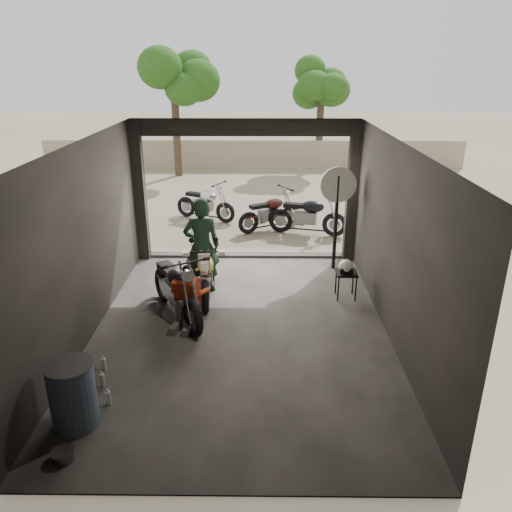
{
  "coord_description": "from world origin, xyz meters",
  "views": [
    {
      "loc": [
        0.35,
        -7.52,
        4.36
      ],
      "look_at": [
        0.26,
        0.6,
        1.16
      ],
      "focal_mm": 35.0,
      "sensor_mm": 36.0,
      "label": 1
    }
  ],
  "objects_px": {
    "main_bike": "(206,269)",
    "oil_drum": "(73,396)",
    "outside_bike_a": "(205,201)",
    "helmet": "(346,266)",
    "mechanic": "(185,300)",
    "stool": "(346,276)",
    "outside_bike_c": "(308,212)",
    "sign_post": "(337,202)",
    "outside_bike_b": "(270,210)",
    "left_bike": "(176,285)",
    "rider": "(202,246)"
  },
  "relations": [
    {
      "from": "left_bike",
      "to": "outside_bike_b",
      "type": "distance_m",
      "value": 5.32
    },
    {
      "from": "outside_bike_a",
      "to": "helmet",
      "type": "height_order",
      "value": "outside_bike_a"
    },
    {
      "from": "stool",
      "to": "outside_bike_b",
      "type": "bearing_deg",
      "value": 108.5
    },
    {
      "from": "outside_bike_b",
      "to": "left_bike",
      "type": "bearing_deg",
      "value": 130.24
    },
    {
      "from": "left_bike",
      "to": "outside_bike_a",
      "type": "distance_m",
      "value": 5.95
    },
    {
      "from": "mechanic",
      "to": "stool",
      "type": "bearing_deg",
      "value": 35.59
    },
    {
      "from": "stool",
      "to": "mechanic",
      "type": "bearing_deg",
      "value": -158.0
    },
    {
      "from": "rider",
      "to": "stool",
      "type": "distance_m",
      "value": 2.87
    },
    {
      "from": "rider",
      "to": "outside_bike_c",
      "type": "bearing_deg",
      "value": -133.13
    },
    {
      "from": "outside_bike_b",
      "to": "outside_bike_c",
      "type": "bearing_deg",
      "value": -141.31
    },
    {
      "from": "rider",
      "to": "sign_post",
      "type": "height_order",
      "value": "sign_post"
    },
    {
      "from": "outside_bike_a",
      "to": "mechanic",
      "type": "relative_size",
      "value": 1.58
    },
    {
      "from": "left_bike",
      "to": "mechanic",
      "type": "height_order",
      "value": "left_bike"
    },
    {
      "from": "outside_bike_a",
      "to": "outside_bike_c",
      "type": "xyz_separation_m",
      "value": [
        2.86,
        -1.29,
        0.04
      ]
    },
    {
      "from": "main_bike",
      "to": "oil_drum",
      "type": "xyz_separation_m",
      "value": [
        -1.28,
        -3.76,
        -0.14
      ]
    },
    {
      "from": "main_bike",
      "to": "helmet",
      "type": "bearing_deg",
      "value": -5.75
    },
    {
      "from": "outside_bike_c",
      "to": "left_bike",
      "type": "bearing_deg",
      "value": 163.23
    },
    {
      "from": "mechanic",
      "to": "oil_drum",
      "type": "bearing_deg",
      "value": -99.02
    },
    {
      "from": "outside_bike_b",
      "to": "oil_drum",
      "type": "relative_size",
      "value": 1.89
    },
    {
      "from": "outside_bike_b",
      "to": "helmet",
      "type": "height_order",
      "value": "outside_bike_b"
    },
    {
      "from": "helmet",
      "to": "stool",
      "type": "bearing_deg",
      "value": 45.99
    },
    {
      "from": "left_bike",
      "to": "oil_drum",
      "type": "relative_size",
      "value": 2.12
    },
    {
      "from": "stool",
      "to": "helmet",
      "type": "distance_m",
      "value": 0.21
    },
    {
      "from": "stool",
      "to": "helmet",
      "type": "bearing_deg",
      "value": -138.68
    },
    {
      "from": "mechanic",
      "to": "outside_bike_a",
      "type": "bearing_deg",
      "value": 106.54
    },
    {
      "from": "outside_bike_a",
      "to": "outside_bike_b",
      "type": "xyz_separation_m",
      "value": [
        1.87,
        -0.92,
        -0.0
      ]
    },
    {
      "from": "outside_bike_a",
      "to": "outside_bike_b",
      "type": "distance_m",
      "value": 2.08
    },
    {
      "from": "outside_bike_b",
      "to": "oil_drum",
      "type": "height_order",
      "value": "outside_bike_b"
    },
    {
      "from": "outside_bike_c",
      "to": "helmet",
      "type": "height_order",
      "value": "outside_bike_c"
    },
    {
      "from": "left_bike",
      "to": "oil_drum",
      "type": "distance_m",
      "value": 3.03
    },
    {
      "from": "left_bike",
      "to": "oil_drum",
      "type": "bearing_deg",
      "value": -136.04
    },
    {
      "from": "mechanic",
      "to": "oil_drum",
      "type": "xyz_separation_m",
      "value": [
        -1.05,
        -2.51,
        -0.09
      ]
    },
    {
      "from": "rider",
      "to": "sign_post",
      "type": "bearing_deg",
      "value": -166.27
    },
    {
      "from": "outside_bike_b",
      "to": "rider",
      "type": "bearing_deg",
      "value": 129.78
    },
    {
      "from": "outside_bike_c",
      "to": "mechanic",
      "type": "bearing_deg",
      "value": 167.08
    },
    {
      "from": "rider",
      "to": "mechanic",
      "type": "height_order",
      "value": "rider"
    },
    {
      "from": "helmet",
      "to": "outside_bike_c",
      "type": "bearing_deg",
      "value": 100.51
    },
    {
      "from": "rider",
      "to": "mechanic",
      "type": "relative_size",
      "value": 1.8
    },
    {
      "from": "outside_bike_c",
      "to": "oil_drum",
      "type": "height_order",
      "value": "outside_bike_c"
    },
    {
      "from": "rider",
      "to": "helmet",
      "type": "bearing_deg",
      "value": 164.14
    },
    {
      "from": "outside_bike_a",
      "to": "sign_post",
      "type": "distance_m",
      "value": 4.99
    },
    {
      "from": "stool",
      "to": "oil_drum",
      "type": "bearing_deg",
      "value": -137.2
    },
    {
      "from": "main_bike",
      "to": "outside_bike_a",
      "type": "xyz_separation_m",
      "value": [
        -0.56,
        5.09,
        -0.01
      ]
    },
    {
      "from": "sign_post",
      "to": "outside_bike_c",
      "type": "bearing_deg",
      "value": 107.81
    },
    {
      "from": "main_bike",
      "to": "outside_bike_a",
      "type": "bearing_deg",
      "value": 92.23
    },
    {
      "from": "outside_bike_c",
      "to": "sign_post",
      "type": "xyz_separation_m",
      "value": [
        0.39,
        -2.38,
        0.93
      ]
    },
    {
      "from": "left_bike",
      "to": "sign_post",
      "type": "height_order",
      "value": "sign_post"
    },
    {
      "from": "left_bike",
      "to": "oil_drum",
      "type": "xyz_separation_m",
      "value": [
        -0.84,
        -2.9,
        -0.19
      ]
    },
    {
      "from": "outside_bike_b",
      "to": "mechanic",
      "type": "bearing_deg",
      "value": 133.55
    },
    {
      "from": "main_bike",
      "to": "outside_bike_b",
      "type": "height_order",
      "value": "main_bike"
    }
  ]
}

